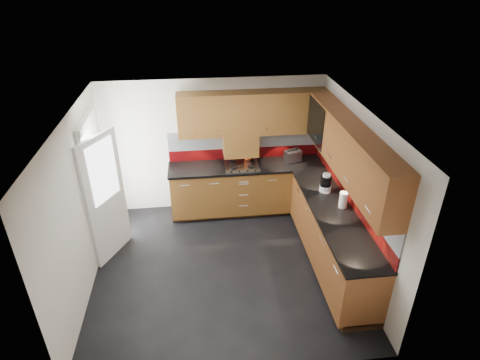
{
  "coord_description": "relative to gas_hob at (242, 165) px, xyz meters",
  "views": [
    {
      "loc": [
        -0.31,
        -4.67,
        4.11
      ],
      "look_at": [
        0.32,
        0.65,
        1.12
      ],
      "focal_mm": 30.0,
      "sensor_mm": 36.0,
      "label": 1
    }
  ],
  "objects": [
    {
      "name": "gas_hob",
      "position": [
        0.0,
        0.0,
        0.0
      ],
      "size": [
        0.59,
        0.52,
        0.05
      ],
      "color": "silver",
      "rests_on": "countertop"
    },
    {
      "name": "back_door",
      "position": [
        -2.23,
        -0.72,
        0.08
      ],
      "size": [
        0.42,
        1.19,
        2.04
      ],
      "color": "white",
      "rests_on": "room"
    },
    {
      "name": "backsplash",
      "position": [
        0.83,
        -0.54,
        0.25
      ],
      "size": [
        2.7,
        3.2,
        0.54
      ],
      "color": "maroon",
      "rests_on": "countertop"
    },
    {
      "name": "countertop",
      "position": [
        0.6,
        -0.77,
        -0.04
      ],
      "size": [
        2.72,
        3.22,
        0.04
      ],
      "color": "black",
      "rests_on": "base_cabinets"
    },
    {
      "name": "orange_cloth",
      "position": [
        1.18,
        -0.99,
        -0.01
      ],
      "size": [
        0.17,
        0.15,
        0.02
      ],
      "primitive_type": "cube",
      "rotation": [
        0.0,
        0.0,
        0.19
      ],
      "color": "#EC3D1A",
      "rests_on": "countertop"
    },
    {
      "name": "extractor_hood",
      "position": [
        0.0,
        0.17,
        0.32
      ],
      "size": [
        0.6,
        0.33,
        0.4
      ],
      "primitive_type": "cube",
      "color": "brown",
      "rests_on": "room"
    },
    {
      "name": "glass_cabinet",
      "position": [
        1.26,
        -0.4,
        0.91
      ],
      "size": [
        0.32,
        0.8,
        0.66
      ],
      "color": "black",
      "rests_on": "room"
    },
    {
      "name": "room",
      "position": [
        -0.45,
        -1.47,
        0.54
      ],
      "size": [
        4.0,
        3.8,
        2.64
      ],
      "color": "black"
    },
    {
      "name": "toaster",
      "position": [
        0.92,
        0.1,
        0.08
      ],
      "size": [
        0.33,
        0.26,
        0.21
      ],
      "color": "silver",
      "rests_on": "countertop"
    },
    {
      "name": "utensil_pot",
      "position": [
        0.13,
        0.19,
        0.08
      ],
      "size": [
        0.12,
        0.12,
        0.41
      ],
      "color": "#D64214",
      "rests_on": "countertop"
    },
    {
      "name": "upper_cabinets",
      "position": [
        0.78,
        -0.69,
        0.88
      ],
      "size": [
        2.5,
        3.2,
        0.72
      ],
      "color": "brown",
      "rests_on": "room"
    },
    {
      "name": "base_cabinets",
      "position": [
        0.62,
        -0.75,
        -0.52
      ],
      "size": [
        2.7,
        3.2,
        0.95
      ],
      "color": "brown",
      "rests_on": "room"
    },
    {
      "name": "paper_towel",
      "position": [
        1.29,
        -1.47,
        0.11
      ],
      "size": [
        0.15,
        0.15,
        0.24
      ],
      "primitive_type": "cylinder",
      "rotation": [
        0.0,
        0.0,
        -0.42
      ],
      "color": "white",
      "rests_on": "countertop"
    },
    {
      "name": "food_processor",
      "position": [
        1.18,
        -0.99,
        0.12
      ],
      "size": [
        0.18,
        0.18,
        0.3
      ],
      "color": "white",
      "rests_on": "countertop"
    }
  ]
}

